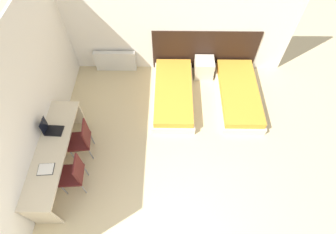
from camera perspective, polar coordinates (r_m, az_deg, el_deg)
The scene contains 12 objects.
wall_back at distance 6.19m, azimuth 0.23°, elevation 19.95°, with size 5.72×0.05×2.70m.
wall_left at distance 5.16m, azimuth -27.60°, elevation 3.27°, with size 0.05×5.42×2.70m.
headboard_panel at distance 6.70m, azimuth 8.00°, elevation 14.09°, with size 2.57×0.03×1.14m.
bed_near_window at distance 6.20m, azimuth 1.19°, elevation 5.10°, with size 0.94×2.03×0.35m.
bed_near_door at distance 6.41m, azimuth 15.04°, elevation 4.80°, with size 0.94×2.03×0.35m.
nightstand at distance 6.74m, azimuth 7.82°, elevation 10.60°, with size 0.47×0.43×0.49m.
radiator at distance 6.92m, azimuth -11.36°, elevation 11.87°, with size 1.03×0.12×0.57m.
desk at distance 5.29m, azimuth -23.53°, elevation -7.30°, with size 0.56×2.18×0.77m.
chair_near_laptop at distance 5.36m, azimuth -18.22°, elevation -4.57°, with size 0.46×0.46×0.95m.
chair_near_notebook at distance 5.07m, azimuth -19.75°, elevation -11.47°, with size 0.45×0.45×0.95m.
laptop at distance 5.31m, azimuth -24.17°, elevation -2.40°, with size 0.32×0.25×0.33m.
open_notebook at distance 4.99m, azimuth -25.05°, elevation -10.25°, with size 0.28×0.23×0.02m.
Camera 1 is at (0.04, -0.59, 4.95)m, focal length 28.00 mm.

